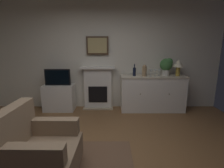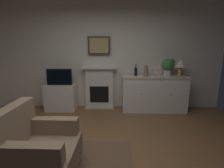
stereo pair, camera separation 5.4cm
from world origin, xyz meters
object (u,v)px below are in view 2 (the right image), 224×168
tv_set (59,77)px  armchair (38,149)px  table_lamp (180,65)px  sideboard_cabinet (154,93)px  fireplace_unit (99,88)px  potted_plant_small (168,65)px  wine_glass_right (161,71)px  wine_glass_center (157,71)px  vase_decorative (146,71)px  wine_glass_left (152,71)px  wine_bottle (136,72)px  framed_picture (99,46)px  tv_cabinet (61,97)px

tv_set → armchair: (0.45, -2.29, -0.48)m
table_lamp → sideboard_cabinet: bearing=-180.0°
fireplace_unit → potted_plant_small: 1.81m
wine_glass_right → armchair: wine_glass_right is taller
wine_glass_center → vase_decorative: size_ratio=0.59×
sideboard_cabinet → wine_glass_left: 0.57m
sideboard_cabinet → wine_bottle: wine_bottle is taller
wine_glass_right → tv_set: bearing=-179.3°
fireplace_unit → wine_bottle: (0.91, -0.17, 0.45)m
sideboard_cabinet → wine_glass_right: bearing=9.5°
vase_decorative → tv_set: (-2.12, 0.04, -0.17)m
framed_picture → armchair: framed_picture is taller
vase_decorative → potted_plant_small: size_ratio=0.65×
table_lamp → wine_glass_left: bearing=-175.5°
framed_picture → tv_set: size_ratio=0.89×
framed_picture → sideboard_cabinet: (1.38, -0.22, -1.17)m
tv_set → wine_bottle: bearing=0.4°
wine_glass_right → fireplace_unit: bearing=174.2°
wine_bottle → framed_picture: bearing=166.6°
wine_glass_right → potted_plant_small: size_ratio=0.38×
vase_decorative → table_lamp: bearing=3.4°
framed_picture → wine_glass_center: size_ratio=3.33×
armchair → wine_glass_left: bearing=50.9°
framed_picture → wine_glass_left: 1.46m
fireplace_unit → vase_decorative: bearing=-11.2°
wine_glass_right → tv_cabinet: size_ratio=0.22×
framed_picture → vase_decorative: 1.32m
fireplace_unit → wine_glass_center: bearing=-8.8°
fireplace_unit → wine_glass_left: bearing=-10.0°
wine_bottle → potted_plant_small: bearing=3.0°
armchair → tv_set: bearing=101.2°
wine_glass_left → wine_glass_right: size_ratio=1.00×
wine_glass_center → table_lamp: bearing=4.3°
potted_plant_small → tv_set: bearing=-178.9°
tv_set → potted_plant_small: bearing=1.1°
sideboard_cabinet → armchair: armchair is taller
tv_cabinet → tv_set: size_ratio=1.21×
potted_plant_small → armchair: 3.33m
fireplace_unit → wine_glass_right: size_ratio=6.67×
framed_picture → tv_cabinet: framed_picture is taller
tv_set → tv_cabinet: bearing=90.0°
wine_glass_left → vase_decorative: 0.16m
fireplace_unit → tv_set: 1.04m
framed_picture → potted_plant_small: bearing=-5.9°
framed_picture → sideboard_cabinet: size_ratio=0.34×
framed_picture → wine_glass_right: 1.65m
armchair → tv_cabinet: bearing=101.1°
framed_picture → table_lamp: size_ratio=1.38×
table_lamp → tv_set: (-2.95, -0.01, -0.31)m
vase_decorative → tv_set: size_ratio=0.45×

